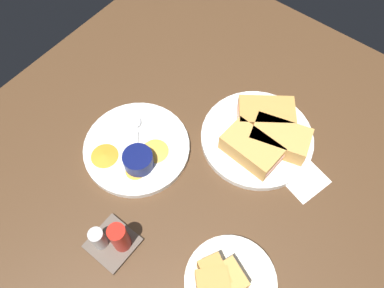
{
  "coord_description": "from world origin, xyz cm",
  "views": [
    {
      "loc": [
        -22.53,
        35.51,
        79.91
      ],
      "look_at": [
        4.5,
        1.23,
        3.0
      ],
      "focal_mm": 36.14,
      "sensor_mm": 36.0,
      "label": 1
    }
  ],
  "objects_px": {
    "plate_sandwich_main": "(257,138)",
    "sandwich_half_near": "(251,148)",
    "plate_chips_companion": "(137,148)",
    "spoon_by_gravy_ramekin": "(137,126)",
    "sandwich_half_far": "(280,139)",
    "spoon_by_dark_ramekin": "(265,135)",
    "sandwich_half_extra": "(266,114)",
    "bread_basket_rear": "(227,281)",
    "ramekin_dark_sauce": "(271,114)",
    "ramekin_light_gravy": "(138,160)",
    "condiment_caddy": "(113,240)"
  },
  "relations": [
    {
      "from": "sandwich_half_extra",
      "to": "ramekin_dark_sauce",
      "type": "distance_m",
      "value": 0.01
    },
    {
      "from": "plate_chips_companion",
      "to": "condiment_caddy",
      "type": "xyz_separation_m",
      "value": [
        -0.12,
        0.19,
        0.03
      ]
    },
    {
      "from": "spoon_by_gravy_ramekin",
      "to": "ramekin_light_gravy",
      "type": "bearing_deg",
      "value": 135.65
    },
    {
      "from": "spoon_by_dark_ramekin",
      "to": "condiment_caddy",
      "type": "bearing_deg",
      "value": 75.54
    },
    {
      "from": "plate_chips_companion",
      "to": "spoon_by_dark_ramekin",
      "type": "bearing_deg",
      "value": -136.62
    },
    {
      "from": "bread_basket_rear",
      "to": "plate_sandwich_main",
      "type": "bearing_deg",
      "value": -66.57
    },
    {
      "from": "spoon_by_gravy_ramekin",
      "to": "plate_chips_companion",
      "type": "bearing_deg",
      "value": 131.4
    },
    {
      "from": "sandwich_half_near",
      "to": "sandwich_half_extra",
      "type": "xyz_separation_m",
      "value": [
        0.02,
        -0.1,
        0.0
      ]
    },
    {
      "from": "sandwich_half_far",
      "to": "bread_basket_rear",
      "type": "xyz_separation_m",
      "value": [
        -0.09,
        0.32,
        -0.01
      ]
    },
    {
      "from": "condiment_caddy",
      "to": "sandwich_half_near",
      "type": "bearing_deg",
      "value": -106.7
    },
    {
      "from": "sandwich_half_near",
      "to": "ramekin_dark_sauce",
      "type": "height_order",
      "value": "sandwich_half_near"
    },
    {
      "from": "spoon_by_gravy_ramekin",
      "to": "bread_basket_rear",
      "type": "bearing_deg",
      "value": 157.63
    },
    {
      "from": "ramekin_light_gravy",
      "to": "bread_basket_rear",
      "type": "relative_size",
      "value": 0.38
    },
    {
      "from": "ramekin_dark_sauce",
      "to": "bread_basket_rear",
      "type": "bearing_deg",
      "value": 110.72
    },
    {
      "from": "plate_sandwich_main",
      "to": "plate_chips_companion",
      "type": "bearing_deg",
      "value": 43.59
    },
    {
      "from": "sandwich_half_far",
      "to": "plate_chips_companion",
      "type": "height_order",
      "value": "sandwich_half_far"
    },
    {
      "from": "ramekin_light_gravy",
      "to": "spoon_by_gravy_ramekin",
      "type": "distance_m",
      "value": 0.1
    },
    {
      "from": "sandwich_half_extra",
      "to": "spoon_by_dark_ramekin",
      "type": "xyz_separation_m",
      "value": [
        -0.03,
        0.04,
        -0.02
      ]
    },
    {
      "from": "ramekin_dark_sauce",
      "to": "plate_chips_companion",
      "type": "bearing_deg",
      "value": 51.87
    },
    {
      "from": "ramekin_dark_sauce",
      "to": "spoon_by_dark_ramekin",
      "type": "relative_size",
      "value": 0.64
    },
    {
      "from": "sandwich_half_near",
      "to": "spoon_by_gravy_ramekin",
      "type": "xyz_separation_m",
      "value": [
        0.25,
        0.11,
        -0.02
      ]
    },
    {
      "from": "plate_sandwich_main",
      "to": "sandwich_half_near",
      "type": "height_order",
      "value": "sandwich_half_near"
    },
    {
      "from": "sandwich_half_far",
      "to": "ramekin_light_gravy",
      "type": "height_order",
      "value": "sandwich_half_far"
    },
    {
      "from": "ramekin_dark_sauce",
      "to": "spoon_by_dark_ramekin",
      "type": "distance_m",
      "value": 0.05
    },
    {
      "from": "sandwich_half_extra",
      "to": "plate_chips_companion",
      "type": "xyz_separation_m",
      "value": [
        0.19,
        0.25,
        -0.03
      ]
    },
    {
      "from": "sandwich_half_far",
      "to": "ramekin_light_gravy",
      "type": "distance_m",
      "value": 0.32
    },
    {
      "from": "plate_sandwich_main",
      "to": "sandwich_half_extra",
      "type": "distance_m",
      "value": 0.06
    },
    {
      "from": "ramekin_dark_sauce",
      "to": "ramekin_light_gravy",
      "type": "xyz_separation_m",
      "value": [
        0.16,
        0.29,
        -0.0
      ]
    },
    {
      "from": "sandwich_half_extra",
      "to": "plate_chips_companion",
      "type": "bearing_deg",
      "value": 51.67
    },
    {
      "from": "plate_sandwich_main",
      "to": "ramekin_light_gravy",
      "type": "relative_size",
      "value": 3.94
    },
    {
      "from": "sandwich_half_near",
      "to": "plate_chips_companion",
      "type": "bearing_deg",
      "value": 33.98
    },
    {
      "from": "ramekin_dark_sauce",
      "to": "spoon_by_dark_ramekin",
      "type": "xyz_separation_m",
      "value": [
        -0.02,
        0.05,
        -0.02
      ]
    },
    {
      "from": "sandwich_half_extra",
      "to": "condiment_caddy",
      "type": "distance_m",
      "value": 0.45
    },
    {
      "from": "spoon_by_gravy_ramekin",
      "to": "condiment_caddy",
      "type": "bearing_deg",
      "value": 122.75
    },
    {
      "from": "ramekin_dark_sauce",
      "to": "spoon_by_gravy_ramekin",
      "type": "height_order",
      "value": "ramekin_dark_sauce"
    },
    {
      "from": "bread_basket_rear",
      "to": "sandwich_half_extra",
      "type": "bearing_deg",
      "value": -67.77
    },
    {
      "from": "ramekin_dark_sauce",
      "to": "bread_basket_rear",
      "type": "xyz_separation_m",
      "value": [
        -0.14,
        0.37,
        -0.01
      ]
    },
    {
      "from": "sandwich_half_near",
      "to": "bread_basket_rear",
      "type": "height_order",
      "value": "bread_basket_rear"
    },
    {
      "from": "spoon_by_gravy_ramekin",
      "to": "bread_basket_rear",
      "type": "xyz_separation_m",
      "value": [
        -0.38,
        0.15,
        0.01
      ]
    },
    {
      "from": "sandwich_half_far",
      "to": "ramekin_dark_sauce",
      "type": "xyz_separation_m",
      "value": [
        0.05,
        -0.05,
        -0.0
      ]
    },
    {
      "from": "spoon_by_dark_ramekin",
      "to": "sandwich_half_near",
      "type": "bearing_deg",
      "value": 88.88
    },
    {
      "from": "sandwich_half_near",
      "to": "ramekin_light_gravy",
      "type": "relative_size",
      "value": 2.03
    },
    {
      "from": "ramekin_light_gravy",
      "to": "ramekin_dark_sauce",
      "type": "bearing_deg",
      "value": -119.72
    },
    {
      "from": "sandwich_half_far",
      "to": "spoon_by_dark_ramekin",
      "type": "relative_size",
      "value": 1.51
    },
    {
      "from": "sandwich_half_near",
      "to": "bread_basket_rear",
      "type": "bearing_deg",
      "value": 115.04
    },
    {
      "from": "condiment_caddy",
      "to": "plate_chips_companion",
      "type": "bearing_deg",
      "value": -59.21
    },
    {
      "from": "sandwich_half_near",
      "to": "sandwich_half_extra",
      "type": "relative_size",
      "value": 0.91
    },
    {
      "from": "sandwich_half_far",
      "to": "sandwich_half_extra",
      "type": "distance_m",
      "value": 0.07
    },
    {
      "from": "spoon_by_gravy_ramekin",
      "to": "sandwich_half_far",
      "type": "bearing_deg",
      "value": -149.56
    },
    {
      "from": "spoon_by_gravy_ramekin",
      "to": "ramekin_dark_sauce",
      "type": "bearing_deg",
      "value": -137.25
    }
  ]
}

